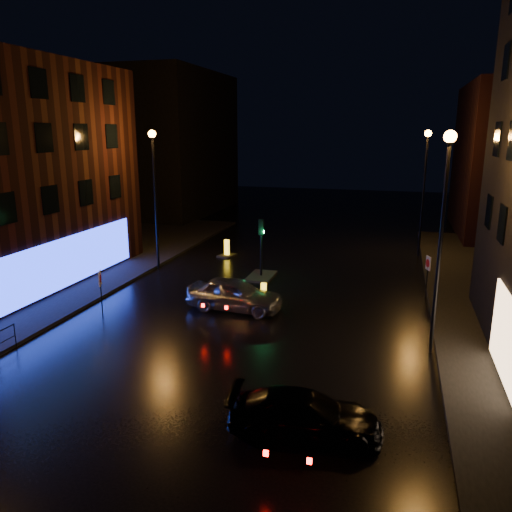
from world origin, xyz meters
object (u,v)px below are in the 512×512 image
at_px(dark_sedan, 305,415).
at_px(road_sign_left, 100,282).
at_px(traffic_signal, 261,269).
at_px(silver_hatchback, 235,294).
at_px(bollard_far, 227,253).
at_px(bollard_near, 264,297).
at_px(road_sign_right, 428,267).

height_order(dark_sedan, road_sign_left, road_sign_left).
relative_size(traffic_signal, road_sign_left, 1.67).
height_order(silver_hatchback, road_sign_left, road_sign_left).
distance_m(silver_hatchback, road_sign_left, 6.27).
bearing_deg(bollard_far, traffic_signal, -36.59).
bearing_deg(road_sign_left, bollard_near, 5.02).
bearing_deg(road_sign_left, road_sign_right, 0.84).
distance_m(silver_hatchback, road_sign_right, 9.97).
bearing_deg(bollard_near, road_sign_left, -149.79).
height_order(traffic_signal, silver_hatchback, traffic_signal).
distance_m(traffic_signal, road_sign_left, 9.64).
bearing_deg(dark_sedan, silver_hatchback, 23.40).
bearing_deg(road_sign_right, silver_hatchback, 6.82).
bearing_deg(bollard_near, dark_sedan, -67.51).
distance_m(dark_sedan, bollard_near, 11.36).
xyz_separation_m(traffic_signal, bollard_far, (-3.57, 4.19, -0.25)).
bearing_deg(road_sign_right, road_sign_left, 4.68).
xyz_separation_m(traffic_signal, road_sign_left, (-5.59, -7.78, 1.04)).
relative_size(silver_hatchback, dark_sedan, 1.06).
bearing_deg(bollard_far, silver_hatchback, -55.83).
height_order(traffic_signal, road_sign_right, traffic_signal).
relative_size(traffic_signal, bollard_near, 3.08).
distance_m(bollard_far, road_sign_left, 12.21).
bearing_deg(dark_sedan, bollard_far, 19.46).
bearing_deg(bollard_near, bollard_far, 121.90).
height_order(road_sign_left, road_sign_right, road_sign_right).
distance_m(silver_hatchback, bollard_far, 10.46).
xyz_separation_m(dark_sedan, road_sign_right, (3.81, 13.55, 1.00)).
xyz_separation_m(dark_sedan, road_sign_left, (-10.88, 6.88, 0.92)).
bearing_deg(traffic_signal, bollard_far, 130.49).
height_order(traffic_signal, bollard_near, traffic_signal).
distance_m(silver_hatchback, bollard_near, 1.90).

